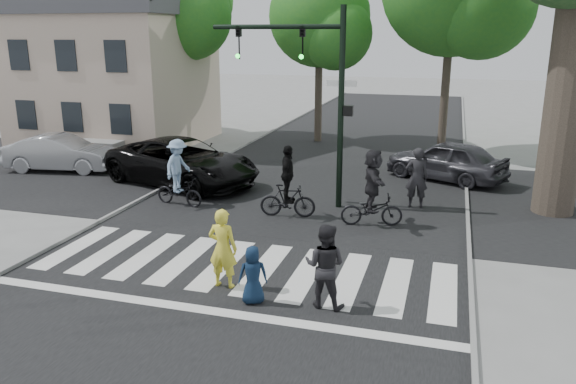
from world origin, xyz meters
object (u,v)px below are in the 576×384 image
at_px(pedestrian_child, 253,275).
at_px(cyclist_left, 178,177).
at_px(cyclist_mid, 288,188).
at_px(cyclist_right, 372,192).
at_px(car_suv, 182,162).
at_px(pedestrian_adult, 325,266).
at_px(pedestrian_woman, 223,248).
at_px(car_silver, 61,153).
at_px(traffic_signal, 314,79).
at_px(car_grey, 446,160).

distance_m(pedestrian_child, cyclist_left, 7.18).
bearing_deg(cyclist_left, cyclist_mid, -2.13).
bearing_deg(cyclist_left, cyclist_right, -1.97).
bearing_deg(car_suv, cyclist_right, -91.09).
relative_size(cyclist_right, car_suv, 0.37).
relative_size(pedestrian_adult, cyclist_right, 0.79).
distance_m(pedestrian_woman, car_silver, 12.90).
bearing_deg(traffic_signal, car_grey, 48.04).
bearing_deg(cyclist_right, pedestrian_adult, -92.09).
relative_size(cyclist_left, cyclist_mid, 0.98).
bearing_deg(traffic_signal, cyclist_mid, -106.80).
xyz_separation_m(cyclist_left, cyclist_mid, (3.58, -0.13, -0.03)).
distance_m(pedestrian_child, car_silver, 13.90).
bearing_deg(pedestrian_adult, car_silver, -29.21).
xyz_separation_m(pedestrian_adult, car_silver, (-12.42, 8.20, -0.15)).
height_order(pedestrian_adult, car_grey, pedestrian_adult).
distance_m(pedestrian_child, car_suv, 9.69).
bearing_deg(cyclist_left, pedestrian_woman, -54.51).
bearing_deg(cyclist_left, car_silver, 156.34).
bearing_deg(pedestrian_adult, pedestrian_woman, -2.34).
relative_size(pedestrian_adult, car_suv, 0.29).
height_order(traffic_signal, cyclist_right, traffic_signal).
distance_m(pedestrian_adult, cyclist_mid, 5.68).
height_order(cyclist_left, car_grey, cyclist_left).
distance_m(cyclist_left, car_grey, 9.72).
height_order(traffic_signal, car_grey, traffic_signal).
xyz_separation_m(pedestrian_child, cyclist_right, (1.59, 5.40, 0.37)).
xyz_separation_m(pedestrian_woman, cyclist_right, (2.44, 4.86, 0.10)).
distance_m(cyclist_mid, car_silver, 10.57).
relative_size(pedestrian_adult, cyclist_mid, 0.81).
height_order(pedestrian_woman, pedestrian_child, pedestrian_woman).
relative_size(cyclist_right, car_silver, 0.51).
bearing_deg(pedestrian_woman, cyclist_left, -53.63).
height_order(pedestrian_woman, cyclist_left, cyclist_left).
bearing_deg(traffic_signal, cyclist_right, -34.58).
distance_m(traffic_signal, cyclist_left, 5.13).
bearing_deg(car_suv, cyclist_left, -137.15).
bearing_deg(car_silver, cyclist_mid, -116.43).
xyz_separation_m(traffic_signal, cyclist_right, (2.07, -1.43, -2.93)).
distance_m(cyclist_right, car_silver, 12.98).
bearing_deg(pedestrian_woman, car_suv, -56.93).
height_order(traffic_signal, car_silver, traffic_signal).
height_order(pedestrian_adult, car_suv, pedestrian_adult).
height_order(cyclist_left, car_suv, cyclist_left).
xyz_separation_m(cyclist_mid, cyclist_right, (2.48, -0.08, 0.10)).
xyz_separation_m(pedestrian_woman, car_suv, (-4.67, 7.42, -0.06)).
distance_m(pedestrian_child, pedestrian_adult, 1.45).
height_order(pedestrian_woman, car_grey, pedestrian_woman).
xyz_separation_m(cyclist_mid, car_suv, (-4.63, 2.48, -0.06)).
bearing_deg(car_silver, cyclist_right, -113.64).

